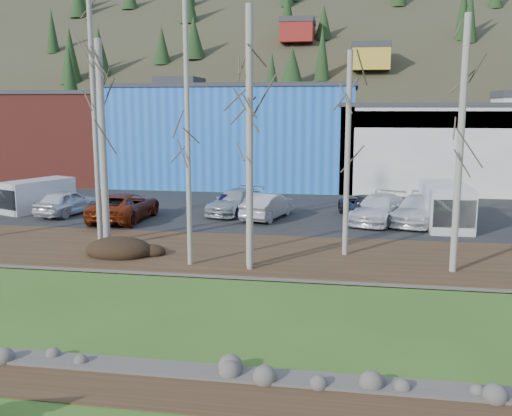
% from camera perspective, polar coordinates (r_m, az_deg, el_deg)
% --- Properties ---
extents(dirt_strip, '(80.00, 1.80, 0.03)m').
position_cam_1_polar(dirt_strip, '(13.84, -8.33, -17.71)').
color(dirt_strip, '#382616').
rests_on(dirt_strip, ground).
extents(near_bank_rocks, '(80.00, 0.80, 0.50)m').
position_cam_1_polar(near_bank_rocks, '(14.70, -7.09, -16.01)').
color(near_bank_rocks, '#47423D').
rests_on(near_bank_rocks, ground).
extents(river, '(80.00, 8.00, 0.90)m').
position_cam_1_polar(river, '(18.34, -3.37, -10.53)').
color(river, black).
rests_on(river, ground).
extents(far_bank_rocks, '(80.00, 0.80, 0.46)m').
position_cam_1_polar(far_bank_rocks, '(22.15, -0.98, -6.88)').
color(far_bank_rocks, '#47423D').
rests_on(far_bank_rocks, ground).
extents(far_bank, '(80.00, 7.00, 0.15)m').
position_cam_1_polar(far_bank, '(25.16, 0.36, -4.63)').
color(far_bank, '#382616').
rests_on(far_bank, ground).
extents(parking_lot, '(80.00, 14.00, 0.14)m').
position_cam_1_polar(parking_lot, '(35.33, 3.09, -0.39)').
color(parking_lot, black).
rests_on(parking_lot, ground).
extents(building_brick, '(16.32, 12.24, 7.80)m').
position_cam_1_polar(building_brick, '(56.04, -20.43, 6.79)').
color(building_brick, maroon).
rests_on(building_brick, ground).
extents(building_blue, '(20.40, 12.24, 8.30)m').
position_cam_1_polar(building_blue, '(49.58, -1.96, 7.36)').
color(building_blue, blue).
rests_on(building_blue, ground).
extents(building_white, '(18.36, 12.24, 6.80)m').
position_cam_1_polar(building_white, '(49.28, 19.14, 5.94)').
color(building_white, beige).
rests_on(building_white, ground).
extents(hillside, '(160.00, 72.00, 35.00)m').
position_cam_1_polar(hillside, '(94.27, 7.47, 16.65)').
color(hillside, '#332F1E').
rests_on(hillside, ground).
extents(dirt_mound, '(2.92, 2.06, 0.57)m').
position_cam_1_polar(dirt_mound, '(25.38, -13.55, -3.94)').
color(dirt_mound, black).
rests_on(dirt_mound, far_bank).
extents(birch_1, '(0.22, 0.22, 11.46)m').
position_cam_1_polar(birch_1, '(27.29, -15.85, 8.47)').
color(birch_1, '#A49E95').
rests_on(birch_1, far_bank).
extents(birch_2, '(0.32, 0.32, 9.24)m').
position_cam_1_polar(birch_2, '(26.37, -15.08, 6.05)').
color(birch_2, '#A49E95').
rests_on(birch_2, far_bank).
extents(birch_3, '(0.20, 0.20, 10.65)m').
position_cam_1_polar(birch_3, '(22.63, -6.86, 7.52)').
color(birch_3, '#A49E95').
rests_on(birch_3, far_bank).
extents(birch_4, '(0.29, 0.29, 10.12)m').
position_cam_1_polar(birch_4, '(22.29, -0.65, 6.86)').
color(birch_4, '#A49E95').
rests_on(birch_4, far_bank).
extents(birch_5, '(0.23, 0.23, 8.61)m').
position_cam_1_polar(birch_5, '(24.40, 9.13, 5.23)').
color(birch_5, '#A49E95').
rests_on(birch_5, far_bank).
extents(birch_6, '(0.23, 0.23, 8.65)m').
position_cam_1_polar(birch_6, '(21.86, -0.65, 4.87)').
color(birch_6, '#A49E95').
rests_on(birch_6, far_bank).
extents(birch_7, '(0.26, 0.26, 9.66)m').
position_cam_1_polar(birch_7, '(22.80, 19.74, 5.77)').
color(birch_7, '#A49E95').
rests_on(birch_7, far_bank).
extents(car_0, '(2.54, 4.67, 1.51)m').
position_cam_1_polar(car_0, '(35.66, -18.39, 0.55)').
color(car_0, silver).
rests_on(car_0, parking_lot).
extents(car_1, '(2.57, 4.26, 1.32)m').
position_cam_1_polar(car_1, '(33.34, -14.14, -0.03)').
color(car_1, black).
rests_on(car_1, parking_lot).
extents(car_2, '(2.64, 5.64, 1.56)m').
position_cam_1_polar(car_2, '(33.03, -12.99, 0.14)').
color(car_2, maroon).
rests_on(car_2, parking_lot).
extents(car_3, '(3.24, 5.31, 1.44)m').
position_cam_1_polar(car_3, '(34.29, -2.11, 0.64)').
color(car_3, '#ABB0B3').
rests_on(car_3, parking_lot).
extents(car_4, '(1.92, 4.07, 1.35)m').
position_cam_1_polar(car_4, '(34.13, -2.67, 0.51)').
color(car_4, '#1C1648').
rests_on(car_4, parking_lot).
extents(car_5, '(2.65, 4.78, 1.49)m').
position_cam_1_polar(car_5, '(32.66, 1.16, 0.22)').
color(car_5, '#B9BABC').
rests_on(car_5, parking_lot).
extents(car_6, '(3.44, 5.29, 1.35)m').
position_cam_1_polar(car_6, '(33.63, 10.78, 0.21)').
color(car_6, '#28292B').
rests_on(car_6, parking_lot).
extents(car_7, '(3.72, 5.66, 1.53)m').
position_cam_1_polar(car_7, '(32.52, 15.86, -0.17)').
color(car_7, white).
rests_on(car_7, parking_lot).
extents(car_8, '(3.72, 5.66, 1.53)m').
position_cam_1_polar(car_8, '(32.35, 12.14, -0.06)').
color(car_8, white).
rests_on(car_8, parking_lot).
extents(van_white, '(2.26, 5.21, 2.26)m').
position_cam_1_polar(van_white, '(31.98, 18.46, 0.19)').
color(van_white, white).
rests_on(van_white, parking_lot).
extents(van_grey, '(3.36, 4.73, 1.91)m').
position_cam_1_polar(van_grey, '(37.63, -21.20, 1.17)').
color(van_grey, silver).
rests_on(van_grey, parking_lot).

